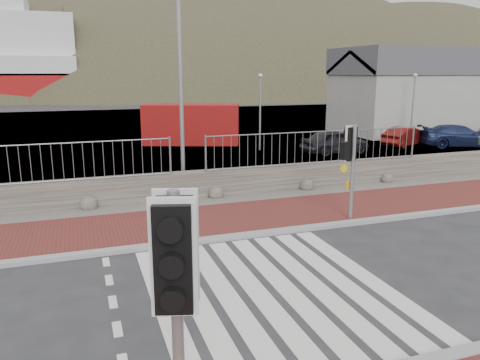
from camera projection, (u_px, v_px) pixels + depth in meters
name	position (u px, v px, depth m)	size (l,w,h in m)	color
ground	(271.00, 290.00, 9.23)	(220.00, 220.00, 0.00)	#28282B
sidewalk_far	(210.00, 221.00, 13.36)	(40.00, 3.00, 0.08)	maroon
kerb_far	(226.00, 238.00, 11.98)	(40.00, 0.25, 0.12)	gray
zebra_crossing	(271.00, 290.00, 9.23)	(4.62, 5.60, 0.01)	silver
gravel_strip	(194.00, 203.00, 15.21)	(40.00, 1.50, 0.06)	#59544C
stone_wall	(188.00, 185.00, 15.85)	(40.00, 0.60, 0.90)	#49423C
railing	(188.00, 146.00, 15.40)	(18.07, 0.07, 1.22)	gray
quay	(126.00, 130.00, 34.92)	(120.00, 40.00, 0.50)	#4C4C4F
water	(101.00, 102.00, 67.14)	(220.00, 50.00, 0.05)	#3F4C54
harbor_building	(423.00, 90.00, 33.26)	(12.20, 6.20, 5.80)	#9E9E99
hills_backdrop	(136.00, 206.00, 97.51)	(254.00, 90.00, 100.00)	#2F3721
traffic_signal_near	(176.00, 276.00, 4.57)	(0.50, 0.38, 3.12)	gray
traffic_signal_far	(353.00, 152.00, 13.04)	(0.68, 0.35, 2.78)	gray
streetlight	(184.00, 57.00, 15.72)	(1.71, 0.74, 8.35)	gray
shipping_container	(192.00, 124.00, 27.95)	(5.60, 2.33, 2.33)	maroon
car_a	(335.00, 142.00, 24.56)	(1.48, 3.68, 1.25)	black
car_b	(406.00, 136.00, 27.07)	(1.17, 3.36, 1.11)	#5D0F0D
car_c	(459.00, 136.00, 26.66)	(1.77, 4.35, 1.26)	#141E41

